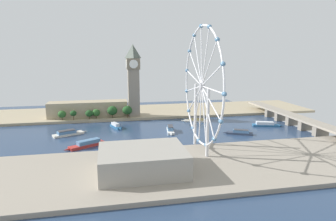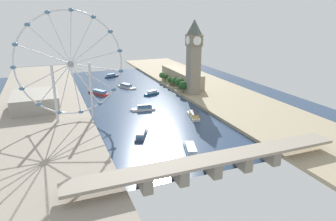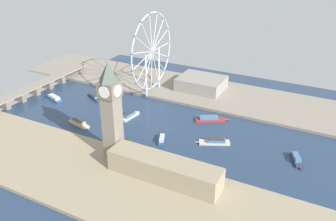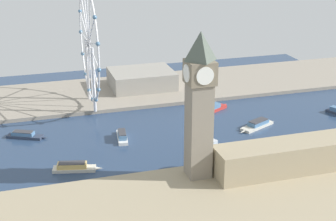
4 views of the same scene
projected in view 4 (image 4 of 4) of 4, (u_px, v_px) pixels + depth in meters
name	position (u px, v px, depth m)	size (l,w,h in m)	color
ground_plane	(185.00, 132.00, 373.60)	(373.22, 373.22, 0.00)	navy
riverbank_left	(245.00, 199.00, 282.09)	(90.00, 520.00, 3.00)	tan
riverbank_right	(149.00, 89.00, 464.06)	(90.00, 520.00, 3.00)	gray
clock_tower	(199.00, 104.00, 289.37)	(16.42, 16.42, 86.85)	gray
parliament_block	(290.00, 156.00, 308.24)	(22.00, 94.39, 18.28)	tan
tree_row_embankment	(251.00, 150.00, 319.05)	(14.20, 85.39, 14.31)	#513823
ferris_wheel	(89.00, 44.00, 402.60)	(94.95, 3.20, 98.62)	silver
riverside_hall	(142.00, 79.00, 462.90)	(44.90, 56.21, 15.38)	gray
tour_boat_2	(122.00, 136.00, 361.59)	(28.79, 9.79, 6.15)	white
tour_boat_3	(257.00, 125.00, 382.40)	(20.37, 33.21, 5.32)	beige
tour_boat_4	(208.00, 142.00, 352.13)	(23.66, 12.58, 5.48)	#235684
tour_boat_5	(25.00, 135.00, 363.91)	(17.60, 28.85, 4.86)	#2D384C
tour_boat_6	(74.00, 167.00, 316.18)	(13.29, 31.09, 5.54)	beige
tour_boat_7	(211.00, 109.00, 413.25)	(22.65, 34.46, 5.78)	#B22D28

